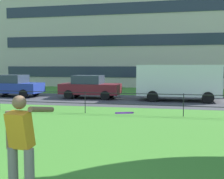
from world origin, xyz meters
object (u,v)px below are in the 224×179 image
Objects in this scene: car_blue_far_left at (13,86)px; panel_van_far_right at (179,80)px; frisbee at (124,113)px; car_maroon_left at (90,87)px; apartment_building_background at (161,14)px; person_thrower at (21,145)px.

panel_van_far_right is (11.42, -0.09, 0.49)m from car_blue_far_left.
car_blue_far_left is at bearing 126.02° from frisbee.
car_maroon_left is 16.98m from apartment_building_background.
car_maroon_left is at bearing 102.01° from person_thrower.
apartment_building_background reaches higher than person_thrower.
car_blue_far_left and car_maroon_left have the same top height.
car_blue_far_left is 11.43m from panel_van_far_right.
frisbee is 15.05m from car_maroon_left.
person_thrower is 0.04× the size of apartment_building_background.
person_thrower is 16.54m from car_blue_far_left.
apartment_building_background reaches higher than frisbee.
apartment_building_background is (9.68, 14.89, 7.24)m from car_blue_far_left.
person_thrower is 14.51m from car_maroon_left.
panel_van_far_right is at bearing -0.45° from car_blue_far_left.
person_thrower is at bearing -101.25° from panel_van_far_right.
apartment_building_background reaches higher than car_blue_far_left.
person_thrower reaches higher than car_maroon_left.
person_thrower is 14.30m from panel_van_far_right.
person_thrower is at bearing -92.07° from apartment_building_background.
person_thrower is at bearing -77.99° from car_maroon_left.
apartment_building_background is (-0.64, 29.09, 6.49)m from frisbee.
person_thrower is 29.87m from apartment_building_background.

